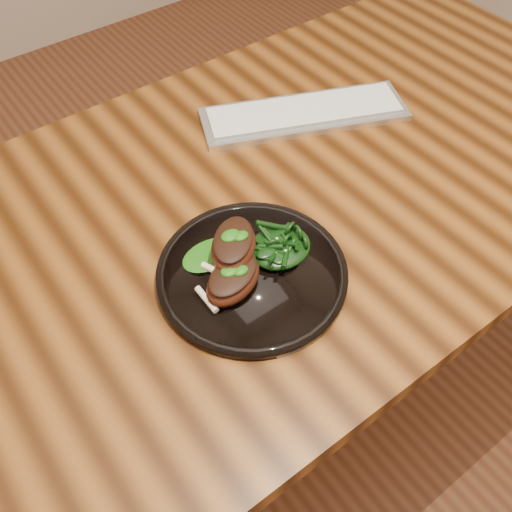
{
  "coord_description": "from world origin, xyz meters",
  "views": [
    {
      "loc": [
        -0.45,
        -0.56,
        1.44
      ],
      "look_at": [
        -0.12,
        -0.12,
        0.78
      ],
      "focal_mm": 40.0,
      "sensor_mm": 36.0,
      "label": 1
    }
  ],
  "objects_px": {
    "plate": "(252,273)",
    "greens_heap": "(280,244)",
    "desk": "(270,223)",
    "lamb_chop_front": "(233,279)",
    "keyboard": "(304,113)"
  },
  "relations": [
    {
      "from": "plate",
      "to": "greens_heap",
      "type": "xyz_separation_m",
      "value": [
        0.06,
        0.01,
        0.02
      ]
    },
    {
      "from": "desk",
      "to": "greens_heap",
      "type": "xyz_separation_m",
      "value": [
        -0.08,
        -0.13,
        0.12
      ]
    },
    {
      "from": "keyboard",
      "to": "lamb_chop_front",
      "type": "bearing_deg",
      "value": -143.15
    },
    {
      "from": "lamb_chop_front",
      "to": "greens_heap",
      "type": "distance_m",
      "value": 0.1
    },
    {
      "from": "desk",
      "to": "lamb_chop_front",
      "type": "relative_size",
      "value": 13.8
    },
    {
      "from": "desk",
      "to": "lamb_chop_front",
      "type": "distance_m",
      "value": 0.26
    },
    {
      "from": "desk",
      "to": "greens_heap",
      "type": "distance_m",
      "value": 0.19
    },
    {
      "from": "plate",
      "to": "keyboard",
      "type": "height_order",
      "value": "keyboard"
    },
    {
      "from": "plate",
      "to": "lamb_chop_front",
      "type": "relative_size",
      "value": 2.48
    },
    {
      "from": "keyboard",
      "to": "plate",
      "type": "bearing_deg",
      "value": -140.78
    },
    {
      "from": "plate",
      "to": "greens_heap",
      "type": "relative_size",
      "value": 2.92
    },
    {
      "from": "lamb_chop_front",
      "to": "greens_heap",
      "type": "height_order",
      "value": "lamb_chop_front"
    },
    {
      "from": "keyboard",
      "to": "greens_heap",
      "type": "bearing_deg",
      "value": -135.73
    },
    {
      "from": "desk",
      "to": "keyboard",
      "type": "height_order",
      "value": "keyboard"
    },
    {
      "from": "lamb_chop_front",
      "to": "greens_heap",
      "type": "xyz_separation_m",
      "value": [
        0.1,
        0.02,
        -0.01
      ]
    }
  ]
}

